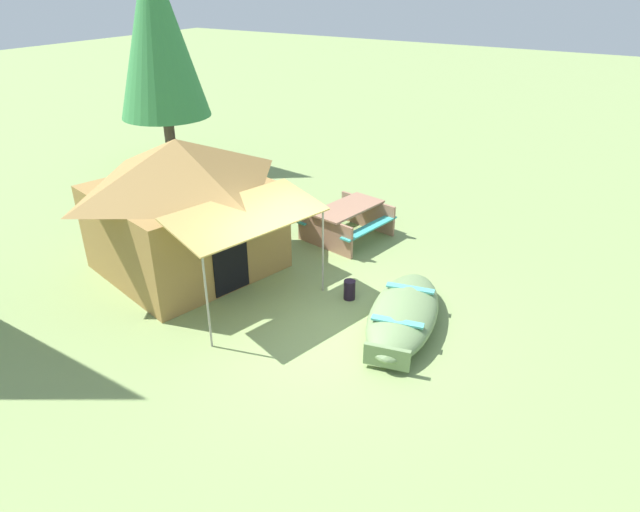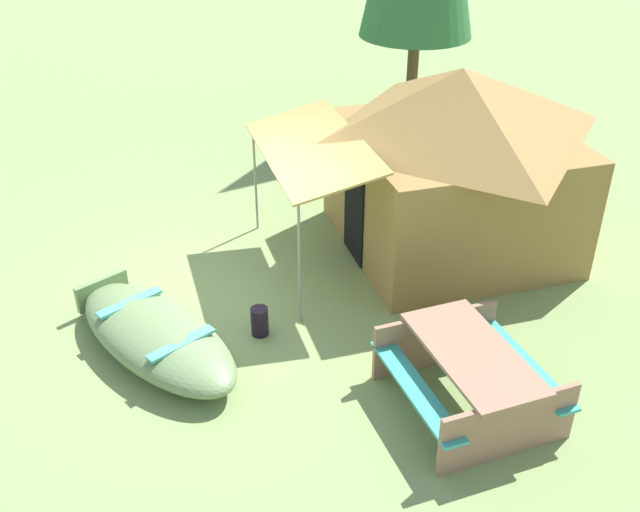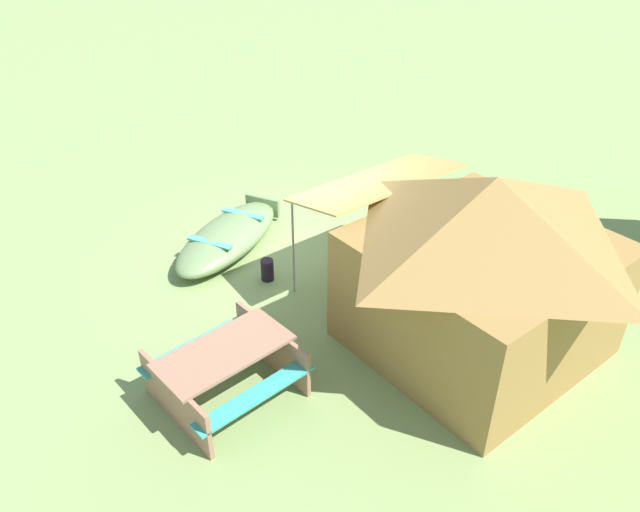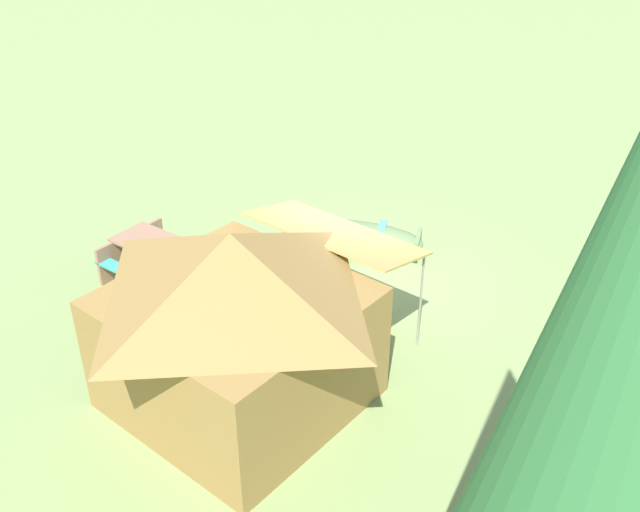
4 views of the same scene
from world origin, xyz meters
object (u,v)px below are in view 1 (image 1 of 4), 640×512
object	(u,v)px
picnic_table	(347,218)
cooler_box	(266,258)
pine_tree_back_right	(157,32)
beached_rowboat	(403,314)
fuel_can	(349,290)
canvas_cabin_tent	(183,204)

from	to	relation	value
picnic_table	cooler_box	distance (m)	2.23
pine_tree_back_right	beached_rowboat	bearing A→B (deg)	-114.36
fuel_can	pine_tree_back_right	size ratio (longest dim) A/B	0.06
picnic_table	cooler_box	size ratio (longest dim) A/B	3.98
beached_rowboat	fuel_can	distance (m)	1.25
picnic_table	fuel_can	size ratio (longest dim) A/B	5.23
canvas_cabin_tent	fuel_can	size ratio (longest dim) A/B	13.03
picnic_table	pine_tree_back_right	size ratio (longest dim) A/B	0.31
picnic_table	canvas_cabin_tent	bearing A→B (deg)	144.66
beached_rowboat	picnic_table	bearing A→B (deg)	44.51
beached_rowboat	cooler_box	distance (m)	3.32
cooler_box	fuel_can	bearing A→B (deg)	-95.71
picnic_table	fuel_can	distance (m)	2.68
beached_rowboat	canvas_cabin_tent	world-z (taller)	canvas_cabin_tent
fuel_can	beached_rowboat	bearing A→B (deg)	-104.32
picnic_table	cooler_box	bearing A→B (deg)	161.04
canvas_cabin_tent	cooler_box	world-z (taller)	canvas_cabin_tent
beached_rowboat	pine_tree_back_right	bearing A→B (deg)	65.64
beached_rowboat	canvas_cabin_tent	xyz separation A→B (m)	(-0.30, 4.62, 1.13)
canvas_cabin_tent	fuel_can	bearing A→B (deg)	-79.80
canvas_cabin_tent	cooler_box	size ratio (longest dim) A/B	9.92
canvas_cabin_tent	pine_tree_back_right	size ratio (longest dim) A/B	0.78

